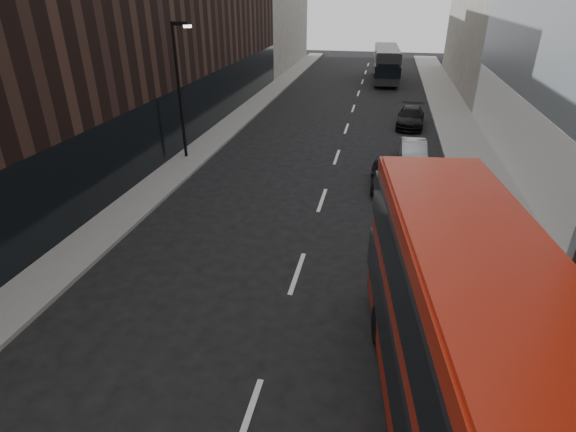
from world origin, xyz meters
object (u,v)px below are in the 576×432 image
Objects in this scene: street_lamp at (180,83)px; car_b at (413,153)px; red_bus at (479,375)px; grey_bus at (386,63)px; car_c at (411,117)px; car_a at (387,175)px.

car_b is at bearing 8.30° from street_lamp.
red_bus reaches higher than car_b.
car_b is at bearing -88.42° from grey_bus.
street_lamp is at bearing -173.14° from car_b.
street_lamp reaches higher than car_c.
car_c is (-0.10, 25.73, -1.94)m from red_bus.
car_b reaches higher than car_a.
red_bus is at bearing -90.76° from car_b.
car_b is (1.93, -25.11, -1.15)m from grey_bus.
grey_bus is at bearing 101.23° from car_c.
street_lamp is at bearing 120.29° from red_bus.
street_lamp is 20.57m from red_bus.
street_lamp reaches higher than car_a.
car_a is 3.86m from car_b.
grey_bus reaches higher than car_c.
street_lamp is at bearing 169.40° from car_a.
red_bus is 18.10m from car_b.
car_a is (-1.58, 14.39, -1.95)m from red_bus.
red_bus is at bearing -85.05° from car_a.
red_bus is 2.68× the size of car_c.
street_lamp is 16.12m from car_c.
street_lamp is at bearing -114.03° from grey_bus.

